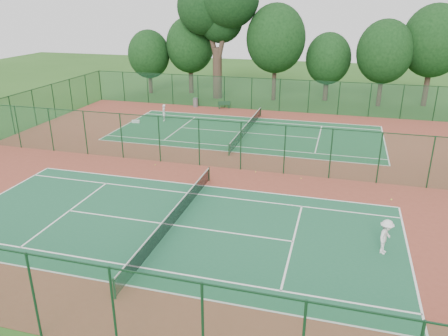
{
  "coord_description": "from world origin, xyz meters",
  "views": [
    {
      "loc": [
        8.14,
        -28.27,
        11.35
      ],
      "look_at": [
        1.43,
        -4.03,
        1.6
      ],
      "focal_mm": 35.0,
      "sensor_mm": 36.0,
      "label": 1
    }
  ],
  "objects_px": {
    "player_far": "(164,113)",
    "trash_bin": "(196,102)",
    "bench": "(224,105)",
    "big_tree": "(218,6)",
    "kit_bag": "(136,121)",
    "player_near": "(386,237)"
  },
  "relations": [
    {
      "from": "player_far",
      "to": "big_tree",
      "type": "height_order",
      "value": "big_tree"
    },
    {
      "from": "player_far",
      "to": "kit_bag",
      "type": "relative_size",
      "value": 2.21
    },
    {
      "from": "player_near",
      "to": "big_tree",
      "type": "relative_size",
      "value": 0.12
    },
    {
      "from": "player_near",
      "to": "player_far",
      "type": "distance_m",
      "value": 27.86
    },
    {
      "from": "player_near",
      "to": "bench",
      "type": "bearing_deg",
      "value": 50.85
    },
    {
      "from": "trash_bin",
      "to": "bench",
      "type": "bearing_deg",
      "value": 0.47
    },
    {
      "from": "kit_bag",
      "to": "bench",
      "type": "bearing_deg",
      "value": 37.77
    },
    {
      "from": "player_far",
      "to": "player_near",
      "type": "bearing_deg",
      "value": 31.77
    },
    {
      "from": "bench",
      "to": "big_tree",
      "type": "xyz_separation_m",
      "value": [
        -2.21,
        5.51,
        10.15
      ]
    },
    {
      "from": "bench",
      "to": "kit_bag",
      "type": "relative_size",
      "value": 1.88
    },
    {
      "from": "big_tree",
      "to": "bench",
      "type": "bearing_deg",
      "value": -68.12
    },
    {
      "from": "kit_bag",
      "to": "big_tree",
      "type": "xyz_separation_m",
      "value": [
        4.57,
        13.57,
        10.44
      ]
    },
    {
      "from": "player_far",
      "to": "trash_bin",
      "type": "distance_m",
      "value": 6.7
    },
    {
      "from": "trash_bin",
      "to": "kit_bag",
      "type": "height_order",
      "value": "trash_bin"
    },
    {
      "from": "player_near",
      "to": "trash_bin",
      "type": "bearing_deg",
      "value": 56.02
    },
    {
      "from": "player_far",
      "to": "bench",
      "type": "relative_size",
      "value": 1.18
    },
    {
      "from": "kit_bag",
      "to": "big_tree",
      "type": "height_order",
      "value": "big_tree"
    },
    {
      "from": "trash_bin",
      "to": "bench",
      "type": "xyz_separation_m",
      "value": [
        3.34,
        0.03,
        -0.06
      ]
    },
    {
      "from": "player_near",
      "to": "trash_bin",
      "type": "height_order",
      "value": "player_near"
    },
    {
      "from": "bench",
      "to": "player_far",
      "type": "bearing_deg",
      "value": -148.1
    },
    {
      "from": "trash_bin",
      "to": "bench",
      "type": "relative_size",
      "value": 0.71
    },
    {
      "from": "player_far",
      "to": "kit_bag",
      "type": "distance_m",
      "value": 2.88
    }
  ]
}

